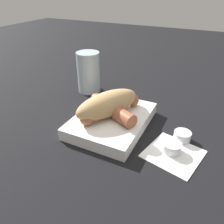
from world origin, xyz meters
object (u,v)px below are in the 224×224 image
food_tray (112,120)px  condiment_cup_far (182,137)px  bread_roll (109,103)px  sausage (111,109)px  drink_glass (89,72)px  condiment_cup_near (172,148)px

food_tray → condiment_cup_far: 0.18m
bread_roll → sausage: size_ratio=1.15×
condiment_cup_far → drink_glass: drink_glass is taller
food_tray → condiment_cup_far: food_tray is taller
sausage → condiment_cup_far: bearing=-86.0°
food_tray → sausage: (0.00, 0.00, 0.03)m
food_tray → sausage: 0.03m
bread_roll → condiment_cup_far: bearing=-86.6°
bread_roll → condiment_cup_near: 0.19m
food_tray → condiment_cup_near: 0.17m
food_tray → drink_glass: size_ratio=1.71×
bread_roll → drink_glass: (0.15, 0.15, 0.01)m
food_tray → sausage: sausage is taller
bread_roll → sausage: bearing=-99.6°
food_tray → condiment_cup_near: bearing=-102.5°
condiment_cup_far → drink_glass: size_ratio=0.30×
bread_roll → condiment_cup_near: (-0.04, -0.18, -0.05)m
bread_roll → condiment_cup_far: size_ratio=4.84×
sausage → drink_glass: drink_glass is taller
food_tray → condiment_cup_near: food_tray is taller
food_tray → drink_glass: bearing=46.2°
bread_roll → condiment_cup_far: bread_roll is taller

